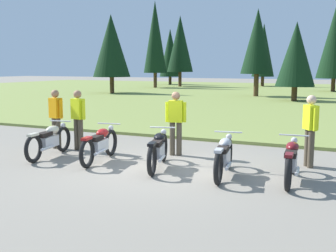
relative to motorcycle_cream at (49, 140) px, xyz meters
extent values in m
plane|color=gray|center=(3.05, 0.08, -0.44)|extent=(140.00, 140.00, 0.00)
cube|color=olive|center=(3.05, 25.79, -0.39)|extent=(80.00, 44.00, 0.10)
cylinder|color=#47331E|center=(4.81, 31.73, 0.20)|extent=(0.36, 0.36, 1.27)
cone|color=black|center=(4.81, 31.73, 4.16)|extent=(3.11, 3.11, 6.65)
cylinder|color=#47331E|center=(-14.41, 38.81, 0.10)|extent=(0.36, 0.36, 1.07)
cone|color=black|center=(-14.41, 38.81, 3.51)|extent=(2.59, 2.59, 5.76)
cylinder|color=#47331E|center=(-0.02, 22.88, 0.45)|extent=(0.36, 0.36, 1.77)
cone|color=black|center=(-0.02, 22.88, 3.70)|extent=(2.40, 2.40, 4.74)
cylinder|color=#47331E|center=(-12.55, 31.04, 0.39)|extent=(0.36, 0.36, 1.65)
cone|color=black|center=(-12.55, 31.04, 4.88)|extent=(2.40, 2.40, 7.35)
cylinder|color=#47331E|center=(-3.09, 39.09, 0.15)|extent=(0.36, 0.36, 1.18)
cone|color=black|center=(-3.09, 39.09, 3.67)|extent=(2.49, 2.49, 5.85)
cylinder|color=#47331E|center=(-11.83, 21.55, 0.29)|extent=(0.36, 0.36, 1.45)
cone|color=black|center=(-11.83, 21.55, 3.56)|extent=(3.10, 3.10, 5.11)
cylinder|color=#47331E|center=(-11.25, 34.55, 0.41)|extent=(0.36, 0.36, 1.71)
cone|color=black|center=(-11.25, 34.55, 4.32)|extent=(2.87, 2.87, 6.10)
cylinder|color=#47331E|center=(3.21, 19.75, 0.08)|extent=(0.36, 0.36, 1.03)
cone|color=black|center=(3.21, 19.75, 2.65)|extent=(2.50, 2.50, 4.11)
torus|color=black|center=(-0.11, 0.68, -0.09)|extent=(0.21, 0.71, 0.70)
torus|color=black|center=(0.11, -0.70, -0.09)|extent=(0.21, 0.71, 0.70)
cube|color=silver|center=(0.00, -0.01, -0.04)|extent=(0.30, 0.66, 0.28)
ellipsoid|color=beige|center=(-0.03, 0.16, 0.24)|extent=(0.33, 0.52, 0.22)
cube|color=black|center=(0.03, -0.23, 0.18)|extent=(0.29, 0.51, 0.10)
cube|color=beige|center=(0.11, -0.70, 0.25)|extent=(0.19, 0.34, 0.06)
cylinder|color=silver|center=(-0.09, 0.58, 0.42)|extent=(0.62, 0.13, 0.03)
sphere|color=silver|center=(-0.11, 0.70, 0.29)|extent=(0.14, 0.14, 0.14)
cylinder|color=silver|center=(0.19, -0.29, -0.14)|extent=(0.16, 0.55, 0.07)
torus|color=black|center=(1.35, 0.79, -0.09)|extent=(0.22, 0.71, 0.70)
torus|color=black|center=(1.59, -0.59, -0.09)|extent=(0.22, 0.71, 0.70)
cube|color=silver|center=(1.47, 0.10, -0.04)|extent=(0.31, 0.66, 0.28)
ellipsoid|color=#AD1919|center=(1.44, 0.27, 0.24)|extent=(0.34, 0.52, 0.22)
cube|color=black|center=(1.51, -0.12, 0.18)|extent=(0.30, 0.51, 0.10)
cube|color=#AD1919|center=(1.59, -0.59, 0.25)|extent=(0.19, 0.34, 0.06)
cylinder|color=silver|center=(1.37, 0.69, 0.42)|extent=(0.62, 0.14, 0.03)
sphere|color=silver|center=(1.35, 0.81, 0.29)|extent=(0.14, 0.14, 0.14)
cylinder|color=silver|center=(1.66, -0.17, -0.14)|extent=(0.16, 0.55, 0.07)
torus|color=black|center=(2.88, 0.77, -0.09)|extent=(0.28, 0.70, 0.70)
torus|color=black|center=(3.26, -0.58, -0.09)|extent=(0.28, 0.70, 0.70)
cube|color=silver|center=(3.07, 0.09, -0.04)|extent=(0.36, 0.67, 0.28)
ellipsoid|color=black|center=(3.02, 0.27, 0.24)|extent=(0.38, 0.53, 0.22)
cube|color=black|center=(3.13, -0.12, 0.18)|extent=(0.34, 0.52, 0.10)
cube|color=black|center=(3.26, -0.58, 0.25)|extent=(0.22, 0.35, 0.06)
cylinder|color=silver|center=(2.91, 0.67, 0.42)|extent=(0.61, 0.20, 0.03)
sphere|color=silver|center=(2.88, 0.79, 0.29)|extent=(0.14, 0.14, 0.14)
cylinder|color=silver|center=(3.29, -0.16, -0.14)|extent=(0.21, 0.55, 0.07)
torus|color=black|center=(4.54, 0.74, -0.09)|extent=(0.21, 0.71, 0.70)
torus|color=black|center=(4.75, -0.64, -0.09)|extent=(0.21, 0.71, 0.70)
cube|color=silver|center=(4.65, 0.05, -0.04)|extent=(0.30, 0.66, 0.28)
ellipsoid|color=#B7B7BC|center=(4.62, 0.23, 0.24)|extent=(0.33, 0.51, 0.22)
cube|color=black|center=(4.68, -0.17, 0.18)|extent=(0.29, 0.51, 0.10)
cube|color=#B7B7BC|center=(4.75, -0.64, 0.25)|extent=(0.19, 0.34, 0.06)
cylinder|color=silver|center=(4.55, 0.64, 0.42)|extent=(0.62, 0.13, 0.03)
sphere|color=silver|center=(4.54, 0.76, 0.29)|extent=(0.14, 0.14, 0.14)
cylinder|color=silver|center=(4.83, -0.22, -0.14)|extent=(0.15, 0.55, 0.07)
torus|color=black|center=(5.95, 0.90, -0.09)|extent=(0.16, 0.71, 0.70)
torus|color=black|center=(6.06, -0.49, -0.09)|extent=(0.16, 0.71, 0.70)
cube|color=silver|center=(6.01, 0.20, -0.04)|extent=(0.25, 0.65, 0.28)
ellipsoid|color=maroon|center=(5.99, 0.38, 0.24)|extent=(0.30, 0.50, 0.22)
cube|color=black|center=(6.03, -0.01, 0.18)|extent=(0.26, 0.50, 0.10)
cube|color=maroon|center=(6.06, -0.49, 0.25)|extent=(0.17, 0.33, 0.06)
cylinder|color=silver|center=(5.96, 0.80, 0.42)|extent=(0.62, 0.08, 0.03)
sphere|color=silver|center=(5.95, 0.92, 0.29)|extent=(0.14, 0.14, 0.14)
cylinder|color=silver|center=(6.17, -0.08, -0.14)|extent=(0.11, 0.55, 0.07)
cylinder|color=#4C4233|center=(0.07, 1.04, 0.00)|extent=(0.14, 0.14, 0.88)
cylinder|color=#4C4233|center=(0.24, 1.00, 0.00)|extent=(0.14, 0.14, 0.88)
cube|color=#D8EA19|center=(0.16, 1.02, 0.72)|extent=(0.40, 0.30, 0.56)
sphere|color=#9E7051|center=(0.16, 1.02, 1.12)|extent=(0.22, 0.22, 0.22)
cylinder|color=#D8EA19|center=(-0.07, 1.07, 0.70)|extent=(0.09, 0.09, 0.52)
cylinder|color=#D8EA19|center=(0.38, 0.96, 0.70)|extent=(0.09, 0.09, 0.52)
cylinder|color=#4C4233|center=(2.78, 1.53, 0.00)|extent=(0.14, 0.14, 0.88)
cylinder|color=#4C4233|center=(2.95, 1.58, 0.00)|extent=(0.14, 0.14, 0.88)
cube|color=#D8EA19|center=(2.86, 1.55, 0.72)|extent=(0.41, 0.31, 0.56)
sphere|color=#9E7051|center=(2.86, 1.55, 1.12)|extent=(0.22, 0.22, 0.22)
cylinder|color=#D8EA19|center=(2.64, 1.49, 0.70)|extent=(0.09, 0.09, 0.52)
cylinder|color=#D8EA19|center=(3.08, 1.61, 0.70)|extent=(0.09, 0.09, 0.52)
cylinder|color=#4C4233|center=(-0.48, 0.93, 0.00)|extent=(0.14, 0.14, 0.88)
cylinder|color=#4C4233|center=(-0.65, 0.98, 0.00)|extent=(0.14, 0.14, 0.88)
cube|color=orange|center=(-0.56, 0.95, 0.72)|extent=(0.40, 0.30, 0.56)
sphere|color=#9E7051|center=(-0.56, 0.95, 1.12)|extent=(0.22, 0.22, 0.22)
cylinder|color=orange|center=(-0.34, 0.89, 0.70)|extent=(0.09, 0.09, 0.52)
cylinder|color=orange|center=(-0.78, 1.01, 0.70)|extent=(0.09, 0.09, 0.52)
cylinder|color=#4C4233|center=(6.14, 1.75, 0.00)|extent=(0.14, 0.14, 0.88)
cylinder|color=#4C4233|center=(6.23, 1.60, 0.00)|extent=(0.14, 0.14, 0.88)
cube|color=#D8EA19|center=(6.19, 1.68, 0.72)|extent=(0.38, 0.42, 0.56)
sphere|color=beige|center=(6.19, 1.68, 1.12)|extent=(0.22, 0.22, 0.22)
cylinder|color=#D8EA19|center=(6.06, 1.87, 0.70)|extent=(0.09, 0.09, 0.52)
cylinder|color=#D8EA19|center=(6.31, 1.48, 0.70)|extent=(0.09, 0.09, 0.52)
camera|label=1|loc=(7.23, -8.31, 1.88)|focal=44.77mm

